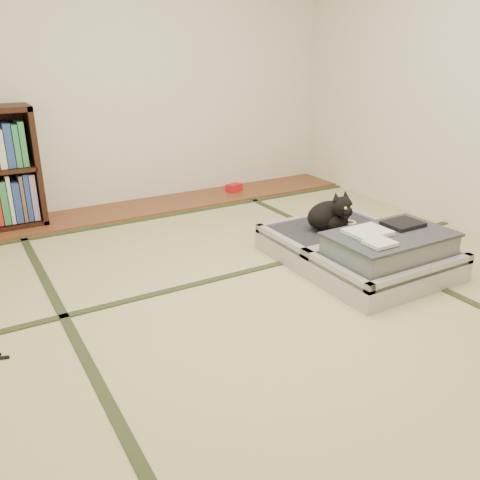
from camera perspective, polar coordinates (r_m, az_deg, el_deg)
floor at (r=2.86m, az=2.69°, el=-7.06°), size 4.50×4.50×0.00m
wood_strip at (r=4.53m, az=-11.14°, el=3.54°), size 4.00×0.50×0.02m
red_item at (r=4.93m, az=-0.66°, el=5.90°), size 0.17×0.13×0.07m
room_shell at (r=2.52m, az=3.31°, el=23.69°), size 4.50×4.50×4.50m
tatami_borders at (r=3.24m, az=-2.05°, el=-3.43°), size 4.00×4.50×0.01m
suitcase at (r=3.34m, az=13.49°, el=-1.10°), size 0.84×1.12×0.33m
cat at (r=3.48m, az=10.25°, el=2.77°), size 0.37×0.38×0.30m
cable_coil at (r=3.64m, az=12.08°, el=1.82°), size 0.12×0.12×0.03m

